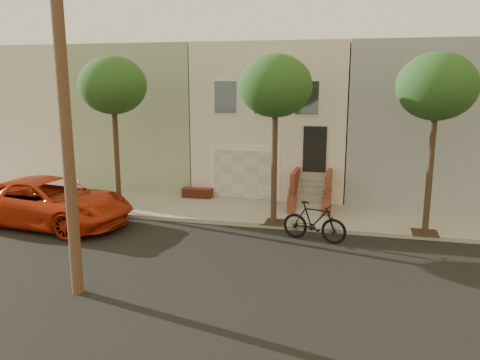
# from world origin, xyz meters

# --- Properties ---
(ground) EXTENTS (90.00, 90.00, 0.00)m
(ground) POSITION_xyz_m (0.00, 0.00, 0.00)
(ground) COLOR black
(ground) RESTS_ON ground
(sidewalk) EXTENTS (40.00, 3.70, 0.15)m
(sidewalk) POSITION_xyz_m (0.00, 5.35, 0.07)
(sidewalk) COLOR #9A968C
(sidewalk) RESTS_ON ground
(house_row) EXTENTS (33.10, 11.70, 7.00)m
(house_row) POSITION_xyz_m (0.00, 11.19, 3.64)
(house_row) COLOR silver
(house_row) RESTS_ON sidewalk
(tree_left) EXTENTS (2.70, 2.57, 6.30)m
(tree_left) POSITION_xyz_m (-5.50, 3.90, 5.26)
(tree_left) COLOR #2D2116
(tree_left) RESTS_ON sidewalk
(tree_mid) EXTENTS (2.70, 2.57, 6.30)m
(tree_mid) POSITION_xyz_m (1.00, 3.90, 5.26)
(tree_mid) COLOR #2D2116
(tree_mid) RESTS_ON sidewalk
(tree_right) EXTENTS (2.70, 2.57, 6.30)m
(tree_right) POSITION_xyz_m (6.50, 3.90, 5.26)
(tree_right) COLOR #2D2116
(tree_right) RESTS_ON sidewalk
(pickup_truck) EXTENTS (6.81, 3.66, 1.82)m
(pickup_truck) POSITION_xyz_m (-7.43, 1.99, 0.91)
(pickup_truck) COLOR red
(pickup_truck) RESTS_ON ground
(motorcycle) EXTENTS (2.39, 1.17, 1.38)m
(motorcycle) POSITION_xyz_m (2.68, 2.53, 0.69)
(motorcycle) COLOR black
(motorcycle) RESTS_ON ground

